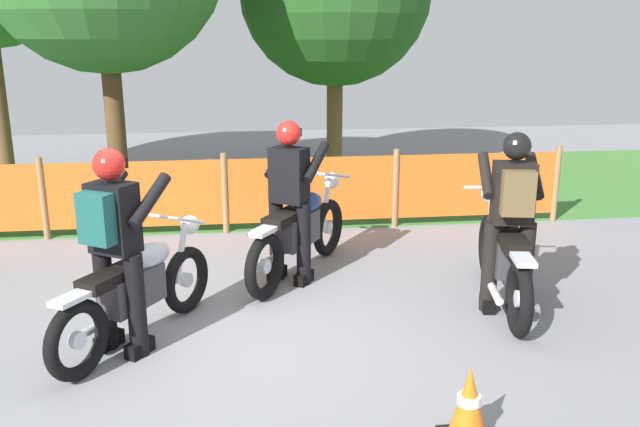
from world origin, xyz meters
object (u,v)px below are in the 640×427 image
object	(u,v)px
rider_third	(290,196)
rider_trailing	(512,213)
motorcycle_lead	(137,290)
rider_lead	(115,241)
motorcycle_third	(300,231)
motorcycle_trailing	(503,253)
traffic_cone	(469,406)

from	to	relation	value
rider_third	rider_trailing	bearing A→B (deg)	-85.35
motorcycle_lead	rider_third	distance (m)	1.92
motorcycle_lead	rider_lead	distance (m)	0.54
rider_third	motorcycle_third	bearing A→B (deg)	0.57
rider_lead	motorcycle_third	bearing A→B (deg)	-13.13
motorcycle_lead	motorcycle_trailing	size ratio (longest dim) A/B	0.83
rider_third	traffic_cone	bearing A→B (deg)	-130.79
motorcycle_trailing	rider_lead	distance (m)	3.56
rider_trailing	traffic_cone	bearing A→B (deg)	162.65
motorcycle_trailing	rider_trailing	world-z (taller)	rider_trailing
motorcycle_lead	rider_third	size ratio (longest dim) A/B	1.04
motorcycle_trailing	motorcycle_third	world-z (taller)	motorcycle_trailing
rider_third	traffic_cone	xyz separation A→B (m)	(0.88, -2.99, -0.66)
rider_lead	motorcycle_trailing	bearing A→B (deg)	-47.81
motorcycle_lead	motorcycle_trailing	bearing A→B (deg)	-50.56
motorcycle_trailing	traffic_cone	distance (m)	2.45
motorcycle_third	rider_lead	bearing A→B (deg)	167.63
motorcycle_lead	traffic_cone	bearing A→B (deg)	-95.55
motorcycle_trailing	rider_third	bearing A→B (deg)	78.66
rider_trailing	motorcycle_trailing	bearing A→B (deg)	0.51
traffic_cone	motorcycle_trailing	bearing A→B (deg)	63.46
motorcycle_trailing	motorcycle_third	distance (m)	2.10
motorcycle_lead	rider_lead	xyz separation A→B (m)	(-0.11, -0.19, 0.49)
motorcycle_trailing	traffic_cone	xyz separation A→B (m)	(-1.09, -2.18, -0.23)
rider_third	rider_lead	bearing A→B (deg)	166.36
rider_trailing	rider_third	world-z (taller)	same
rider_third	traffic_cone	distance (m)	3.18
rider_trailing	traffic_cone	world-z (taller)	rider_trailing
rider_third	motorcycle_trailing	bearing A→B (deg)	-79.43
motorcycle_lead	rider_third	bearing A→B (deg)	-16.12
rider_trailing	rider_third	bearing A→B (deg)	72.74
motorcycle_third	traffic_cone	size ratio (longest dim) A/B	3.48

